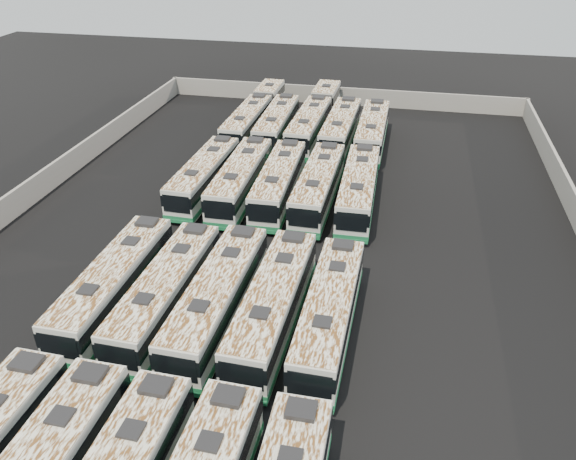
# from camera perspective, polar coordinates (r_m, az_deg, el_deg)

# --- Properties ---
(ground) EXTENTS (140.00, 140.00, 0.00)m
(ground) POSITION_cam_1_polar(r_m,az_deg,el_deg) (41.31, -1.12, -2.42)
(ground) COLOR black
(ground) RESTS_ON ground
(perimeter_wall) EXTENTS (45.20, 73.20, 2.20)m
(perimeter_wall) POSITION_cam_1_polar(r_m,az_deg,el_deg) (40.73, -1.13, -1.12)
(perimeter_wall) COLOR gray
(perimeter_wall) RESTS_ON ground
(bus_midfront_far_left) EXTENTS (2.68, 12.45, 3.51)m
(bus_midfront_far_left) POSITION_cam_1_polar(r_m,az_deg,el_deg) (36.73, -17.20, -5.26)
(bus_midfront_far_left) COLOR #B8BAB4
(bus_midfront_far_left) RESTS_ON ground
(bus_midfront_left) EXTENTS (2.88, 12.41, 3.48)m
(bus_midfront_left) POSITION_cam_1_polar(r_m,az_deg,el_deg) (35.20, -12.26, -6.22)
(bus_midfront_left) COLOR #B8BAB4
(bus_midfront_left) RESTS_ON ground
(bus_midfront_center) EXTENTS (2.97, 12.79, 3.59)m
(bus_midfront_center) POSITION_cam_1_polar(r_m,az_deg,el_deg) (34.09, -7.15, -6.93)
(bus_midfront_center) COLOR #B8BAB4
(bus_midfront_center) RESTS_ON ground
(bus_midfront_right) EXTENTS (2.98, 12.68, 3.56)m
(bus_midfront_right) POSITION_cam_1_polar(r_m,az_deg,el_deg) (33.39, -1.49, -7.60)
(bus_midfront_right) COLOR #B8BAB4
(bus_midfront_right) RESTS_ON ground
(bus_midfront_far_right) EXTENTS (2.78, 12.29, 3.45)m
(bus_midfront_far_right) POSITION_cam_1_polar(r_m,az_deg,el_deg) (32.95, 4.23, -8.41)
(bus_midfront_far_right) COLOR #B8BAB4
(bus_midfront_far_right) RESTS_ON ground
(bus_midback_far_left) EXTENTS (2.86, 12.20, 3.42)m
(bus_midback_far_left) POSITION_cam_1_polar(r_m,az_deg,el_deg) (49.63, -8.51, 5.44)
(bus_midback_far_left) COLOR #B8BAB4
(bus_midback_far_left) RESTS_ON ground
(bus_midback_left) EXTENTS (2.80, 12.63, 3.55)m
(bus_midback_left) POSITION_cam_1_polar(r_m,az_deg,el_deg) (48.46, -4.84, 5.13)
(bus_midback_left) COLOR #B8BAB4
(bus_midback_left) RESTS_ON ground
(bus_midback_center) EXTENTS (2.94, 12.48, 3.50)m
(bus_midback_center) POSITION_cam_1_polar(r_m,az_deg,el_deg) (47.83, -0.95, 4.85)
(bus_midback_center) COLOR #B8BAB4
(bus_midback_center) RESTS_ON ground
(bus_midback_right) EXTENTS (2.85, 12.58, 3.54)m
(bus_midback_right) POSITION_cam_1_polar(r_m,az_deg,el_deg) (47.19, 3.08, 4.47)
(bus_midback_right) COLOR #B8BAB4
(bus_midback_right) RESTS_ON ground
(bus_midback_far_right) EXTENTS (2.87, 12.62, 3.55)m
(bus_midback_far_right) POSITION_cam_1_polar(r_m,az_deg,el_deg) (46.99, 7.18, 4.15)
(bus_midback_far_right) COLOR #B8BAB4
(bus_midback_far_right) RESTS_ON ground
(bus_back_far_left) EXTENTS (2.69, 18.94, 3.43)m
(bus_back_far_left) POSITION_cam_1_polar(r_m,az_deg,el_deg) (64.74, -3.35, 11.70)
(bus_back_far_left) COLOR #B8BAB4
(bus_back_far_left) RESTS_ON ground
(bus_back_left) EXTENTS (2.90, 12.57, 3.53)m
(bus_back_left) POSITION_cam_1_polar(r_m,az_deg,el_deg) (61.11, -1.14, 10.65)
(bus_back_left) COLOR #B8BAB4
(bus_back_left) RESTS_ON ground
(bus_back_center) EXTENTS (3.13, 19.64, 3.55)m
(bus_back_center) POSITION_cam_1_polar(r_m,az_deg,el_deg) (63.64, 2.76, 11.44)
(bus_back_center) COLOR #B8BAB4
(bus_back_center) RESTS_ON ground
(bus_back_right) EXTENTS (2.99, 12.77, 3.58)m
(bus_back_right) POSITION_cam_1_polar(r_m,az_deg,el_deg) (60.06, 5.36, 10.20)
(bus_back_right) COLOR #B8BAB4
(bus_back_right) RESTS_ON ground
(bus_back_far_right) EXTENTS (2.69, 12.61, 3.55)m
(bus_back_far_right) POSITION_cam_1_polar(r_m,az_deg,el_deg) (59.71, 8.54, 9.85)
(bus_back_far_right) COLOR #B8BAB4
(bus_back_far_right) RESTS_ON ground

